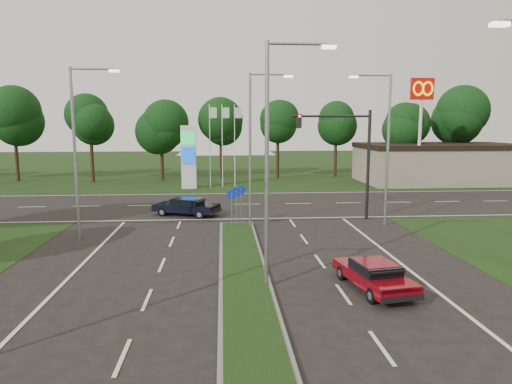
{
  "coord_description": "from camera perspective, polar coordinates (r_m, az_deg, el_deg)",
  "views": [
    {
      "loc": [
        -0.81,
        -10.48,
        6.09
      ],
      "look_at": [
        1.12,
        15.66,
        2.2
      ],
      "focal_mm": 32.0,
      "sensor_mm": 36.0,
      "label": 1
    }
  ],
  "objects": [
    {
      "name": "mcdonalds_sign",
      "position": [
        46.47,
        19.99,
        10.28
      ],
      "size": [
        2.2,
        0.47,
        10.4
      ],
      "color": "silver",
      "rests_on": "ground"
    },
    {
      "name": "ground",
      "position": [
        12.15,
        0.2,
        -21.66
      ],
      "size": [
        160.0,
        160.0,
        0.0
      ],
      "primitive_type": "plane",
      "color": "black",
      "rests_on": "ground"
    },
    {
      "name": "cross_road",
      "position": [
        35.02,
        -2.84,
        -1.58
      ],
      "size": [
        160.0,
        12.0,
        0.02
      ],
      "primitive_type": "cube",
      "color": "black",
      "rests_on": "ground"
    },
    {
      "name": "streetlight_left_far",
      "position": [
        25.62,
        -21.33,
        5.6
      ],
      "size": [
        2.53,
        0.22,
        9.0
      ],
      "color": "gray",
      "rests_on": "ground"
    },
    {
      "name": "streetlight_right_far",
      "position": [
        28.19,
        15.8,
        6.07
      ],
      "size": [
        2.53,
        0.22,
        9.0
      ],
      "rotation": [
        0.0,
        0.0,
        3.14
      ],
      "color": "gray",
      "rests_on": "ground"
    },
    {
      "name": "gas_pylon",
      "position": [
        43.72,
        -8.15,
        4.56
      ],
      "size": [
        5.8,
        1.26,
        8.0
      ],
      "color": "silver",
      "rests_on": "ground"
    },
    {
      "name": "verge_far",
      "position": [
        65.76,
        -3.51,
        3.12
      ],
      "size": [
        160.0,
        50.0,
        0.02
      ],
      "primitive_type": "cube",
      "color": "black",
      "rests_on": "ground"
    },
    {
      "name": "traffic_signal",
      "position": [
        29.61,
        11.5,
        5.49
      ],
      "size": [
        5.1,
        0.42,
        7.0
      ],
      "color": "black",
      "rests_on": "ground"
    },
    {
      "name": "commercial_building",
      "position": [
        51.94,
        21.88,
        3.32
      ],
      "size": [
        16.0,
        9.0,
        4.0
      ],
      "primitive_type": "cube",
      "color": "gray",
      "rests_on": "ground"
    },
    {
      "name": "streetlight_median_far",
      "position": [
        26.56,
        -0.31,
        6.26
      ],
      "size": [
        2.53,
        0.22,
        9.0
      ],
      "color": "gray",
      "rests_on": "ground"
    },
    {
      "name": "median_kerb",
      "position": [
        15.7,
        -0.97,
        -14.14
      ],
      "size": [
        2.0,
        26.0,
        0.12
      ],
      "primitive_type": "cube",
      "color": "slate",
      "rests_on": "ground"
    },
    {
      "name": "median_signs",
      "position": [
        27.24,
        -2.47,
        -0.81
      ],
      "size": [
        1.16,
        1.76,
        2.38
      ],
      "color": "gray",
      "rests_on": "ground"
    },
    {
      "name": "navy_sedan",
      "position": [
        31.05,
        -8.67,
        -1.78
      ],
      "size": [
        4.64,
        3.27,
        1.18
      ],
      "rotation": [
        0.0,
        0.0,
        1.17
      ],
      "color": "black",
      "rests_on": "ground"
    },
    {
      "name": "treeline_far",
      "position": [
        50.42,
        -3.24,
        9.27
      ],
      "size": [
        6.0,
        6.0,
        9.9
      ],
      "color": "black",
      "rests_on": "ground"
    },
    {
      "name": "red_sedan",
      "position": [
        17.75,
        14.54,
        -9.94
      ],
      "size": [
        2.22,
        4.12,
        1.08
      ],
      "rotation": [
        0.0,
        0.0,
        0.17
      ],
      "color": "maroon",
      "rests_on": "ground"
    },
    {
      "name": "streetlight_median_near",
      "position": [
        16.61,
        2.06,
        4.94
      ],
      "size": [
        2.53,
        0.22,
        9.0
      ],
      "color": "gray",
      "rests_on": "ground"
    }
  ]
}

